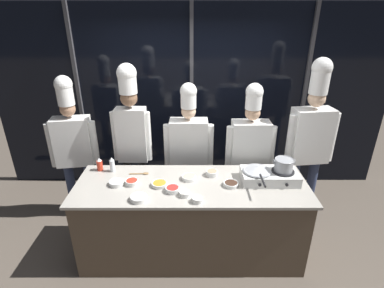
% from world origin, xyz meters
% --- Properties ---
extents(ground_plane, '(24.00, 24.00, 0.00)m').
position_xyz_m(ground_plane, '(0.00, 0.00, 0.00)').
color(ground_plane, brown).
extents(window_wall_back, '(5.80, 0.09, 2.70)m').
position_xyz_m(window_wall_back, '(0.00, 1.61, 1.35)').
color(window_wall_back, black).
rests_on(window_wall_back, ground_plane).
extents(demo_counter, '(2.46, 0.83, 0.91)m').
position_xyz_m(demo_counter, '(0.00, 0.00, 0.46)').
color(demo_counter, '#4C3D2D').
rests_on(demo_counter, ground_plane).
extents(portable_stove, '(0.59, 0.34, 0.13)m').
position_xyz_m(portable_stove, '(0.83, 0.06, 0.97)').
color(portable_stove, silver).
rests_on(portable_stove, demo_counter).
extents(frying_pan, '(0.30, 0.52, 0.05)m').
position_xyz_m(frying_pan, '(0.69, 0.06, 1.06)').
color(frying_pan, '#ADAFB5').
rests_on(frying_pan, portable_stove).
extents(stock_pot, '(0.22, 0.20, 0.14)m').
position_xyz_m(stock_pot, '(0.97, 0.06, 1.11)').
color(stock_pot, '#93969B').
rests_on(stock_pot, portable_stove).
extents(squeeze_bottle_clear, '(0.06, 0.06, 0.18)m').
position_xyz_m(squeeze_bottle_clear, '(-0.89, 0.27, 1.00)').
color(squeeze_bottle_clear, white).
rests_on(squeeze_bottle_clear, demo_counter).
extents(squeeze_bottle_chili, '(0.07, 0.07, 0.15)m').
position_xyz_m(squeeze_bottle_chili, '(-1.04, 0.30, 0.99)').
color(squeeze_bottle_chili, red).
rests_on(squeeze_bottle_chili, demo_counter).
extents(prep_bowl_mushrooms, '(0.13, 0.13, 0.06)m').
position_xyz_m(prep_bowl_mushrooms, '(0.23, 0.18, 0.95)').
color(prep_bowl_mushrooms, white).
rests_on(prep_bowl_mushrooms, demo_counter).
extents(prep_bowl_bell_pepper, '(0.15, 0.15, 0.05)m').
position_xyz_m(prep_bowl_bell_pepper, '(-0.19, -0.14, 0.94)').
color(prep_bowl_bell_pepper, white).
rests_on(prep_bowl_bell_pepper, demo_counter).
extents(prep_bowl_carrots, '(0.17, 0.17, 0.04)m').
position_xyz_m(prep_bowl_carrots, '(-0.33, -0.03, 0.94)').
color(prep_bowl_carrots, white).
rests_on(prep_bowl_carrots, demo_counter).
extents(prep_bowl_chili_flakes, '(0.14, 0.14, 0.05)m').
position_xyz_m(prep_bowl_chili_flakes, '(-0.63, -0.01, 0.94)').
color(prep_bowl_chili_flakes, white).
rests_on(prep_bowl_chili_flakes, demo_counter).
extents(prep_bowl_soy_glaze, '(0.16, 0.16, 0.04)m').
position_xyz_m(prep_bowl_soy_glaze, '(0.41, -0.03, 0.94)').
color(prep_bowl_soy_glaze, white).
rests_on(prep_bowl_soy_glaze, demo_counter).
extents(prep_bowl_garlic, '(0.11, 0.11, 0.05)m').
position_xyz_m(prep_bowl_garlic, '(0.06, -0.32, 0.94)').
color(prep_bowl_garlic, white).
rests_on(prep_bowl_garlic, demo_counter).
extents(prep_bowl_rice, '(0.16, 0.16, 0.05)m').
position_xyz_m(prep_bowl_rice, '(-0.78, -0.01, 0.94)').
color(prep_bowl_rice, white).
rests_on(prep_bowl_rice, demo_counter).
extents(prep_bowl_ginger, '(0.16, 0.16, 0.04)m').
position_xyz_m(prep_bowl_ginger, '(-0.03, 0.10, 0.94)').
color(prep_bowl_ginger, white).
rests_on(prep_bowl_ginger, demo_counter).
extents(prep_bowl_onion, '(0.17, 0.17, 0.05)m').
position_xyz_m(prep_bowl_onion, '(-0.51, -0.29, 0.94)').
color(prep_bowl_onion, white).
rests_on(prep_bowl_onion, demo_counter).
extents(prep_bowl_chicken, '(0.11, 0.11, 0.05)m').
position_xyz_m(prep_bowl_chicken, '(-0.07, -0.22, 0.94)').
color(prep_bowl_chicken, white).
rests_on(prep_bowl_chicken, demo_counter).
extents(serving_spoon_slotted, '(0.22, 0.05, 0.02)m').
position_xyz_m(serving_spoon_slotted, '(-0.55, 0.21, 0.92)').
color(serving_spoon_slotted, olive).
rests_on(serving_spoon_slotted, demo_counter).
extents(chef_head, '(0.59, 0.30, 1.91)m').
position_xyz_m(chef_head, '(-1.49, 0.73, 1.07)').
color(chef_head, '#2D3856').
rests_on(chef_head, ground_plane).
extents(chef_sous, '(0.48, 0.23, 2.05)m').
position_xyz_m(chef_sous, '(-0.73, 0.70, 1.26)').
color(chef_sous, '#232326').
rests_on(chef_sous, ground_plane).
extents(chef_line, '(0.62, 0.25, 1.81)m').
position_xyz_m(chef_line, '(-0.04, 0.76, 1.02)').
color(chef_line, '#4C4C51').
rests_on(chef_line, ground_plane).
extents(chef_pastry, '(0.61, 0.24, 1.83)m').
position_xyz_m(chef_pastry, '(0.72, 0.66, 1.04)').
color(chef_pastry, '#232326').
rests_on(chef_pastry, ground_plane).
extents(chef_apprentice, '(0.62, 0.30, 2.12)m').
position_xyz_m(chef_apprentice, '(1.45, 0.67, 1.20)').
color(chef_apprentice, '#2D3856').
rests_on(chef_apprentice, ground_plane).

